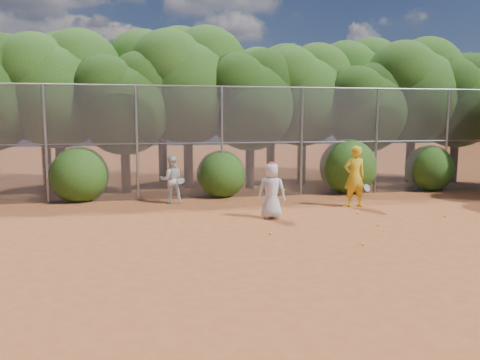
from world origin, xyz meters
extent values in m
plane|color=#974822|center=(0.00, 0.00, 0.00)|extent=(80.00, 80.00, 0.00)
cylinder|color=gray|center=(-7.00, 6.00, 2.00)|extent=(0.09, 0.09, 4.00)
cylinder|color=gray|center=(-4.00, 6.00, 2.00)|extent=(0.09, 0.09, 4.00)
cylinder|color=gray|center=(-1.00, 6.00, 2.00)|extent=(0.09, 0.09, 4.00)
cylinder|color=gray|center=(2.00, 6.00, 2.00)|extent=(0.09, 0.09, 4.00)
cylinder|color=gray|center=(5.00, 6.00, 2.00)|extent=(0.09, 0.09, 4.00)
cylinder|color=gray|center=(8.00, 6.00, 2.00)|extent=(0.09, 0.09, 4.00)
cylinder|color=gray|center=(0.00, 6.00, 4.00)|extent=(20.00, 0.05, 0.05)
cylinder|color=gray|center=(0.00, 6.00, 2.00)|extent=(20.00, 0.04, 0.04)
cube|color=slate|center=(0.00, 6.00, 2.00)|extent=(20.00, 0.02, 4.00)
sphere|color=black|center=(-8.74, 8.38, 4.47)|extent=(3.05, 3.05, 3.05)
cylinder|color=black|center=(-7.00, 8.50, 1.26)|extent=(0.38, 0.38, 2.52)
sphere|color=#224812|center=(-7.00, 8.50, 3.73)|extent=(4.03, 4.03, 4.03)
sphere|color=#224812|center=(-6.19, 8.90, 4.74)|extent=(3.23, 3.23, 3.23)
sphere|color=#224812|center=(-7.71, 8.20, 4.54)|extent=(3.02, 3.02, 3.02)
cylinder|color=black|center=(-4.50, 7.80, 1.08)|extent=(0.36, 0.36, 2.17)
sphere|color=black|center=(-4.50, 7.80, 3.21)|extent=(3.47, 3.47, 3.47)
sphere|color=black|center=(-3.81, 8.15, 4.08)|extent=(2.78, 2.78, 2.78)
sphere|color=black|center=(-5.11, 7.54, 3.91)|extent=(2.60, 2.60, 2.60)
cylinder|color=black|center=(-2.00, 8.80, 1.33)|extent=(0.39, 0.39, 2.66)
sphere|color=#224812|center=(-2.00, 8.80, 3.94)|extent=(4.26, 4.26, 4.26)
sphere|color=#224812|center=(-1.15, 9.23, 5.00)|extent=(3.40, 3.40, 3.40)
sphere|color=#224812|center=(-2.74, 8.48, 4.79)|extent=(3.19, 3.19, 3.19)
cylinder|color=black|center=(0.50, 8.20, 1.14)|extent=(0.37, 0.37, 2.27)
sphere|color=black|center=(0.50, 8.20, 3.37)|extent=(3.64, 3.64, 3.64)
sphere|color=black|center=(1.23, 8.56, 4.28)|extent=(2.91, 2.91, 2.91)
sphere|color=black|center=(-0.14, 7.93, 4.10)|extent=(2.73, 2.73, 2.73)
cylinder|color=black|center=(3.00, 9.00, 1.22)|extent=(0.38, 0.38, 2.45)
sphere|color=#224812|center=(3.00, 9.00, 3.63)|extent=(3.92, 3.92, 3.92)
sphere|color=#224812|center=(3.78, 9.39, 4.61)|extent=(3.14, 3.14, 3.14)
sphere|color=#224812|center=(2.31, 8.71, 4.41)|extent=(2.94, 2.94, 2.94)
cylinder|color=black|center=(5.50, 8.00, 1.05)|extent=(0.36, 0.36, 2.10)
sphere|color=black|center=(5.50, 8.00, 3.11)|extent=(3.36, 3.36, 3.36)
sphere|color=black|center=(6.17, 8.34, 3.95)|extent=(2.69, 2.69, 2.69)
sphere|color=black|center=(4.91, 7.75, 3.78)|extent=(2.52, 2.52, 2.52)
cylinder|color=black|center=(8.00, 8.60, 1.29)|extent=(0.39, 0.39, 2.59)
sphere|color=#224812|center=(8.00, 8.60, 3.83)|extent=(4.14, 4.14, 4.14)
sphere|color=#224812|center=(8.83, 9.01, 4.87)|extent=(3.32, 3.32, 3.32)
sphere|color=#224812|center=(7.27, 8.29, 4.66)|extent=(3.11, 3.11, 3.11)
cylinder|color=black|center=(10.00, 8.30, 1.15)|extent=(0.37, 0.37, 2.31)
sphere|color=black|center=(10.00, 8.30, 3.42)|extent=(3.70, 3.70, 3.70)
sphere|color=black|center=(10.74, 8.67, 4.34)|extent=(2.96, 2.96, 2.96)
sphere|color=black|center=(9.35, 8.02, 4.16)|extent=(2.77, 2.77, 2.77)
cylinder|color=black|center=(-8.00, 10.80, 1.31)|extent=(0.39, 0.39, 2.62)
sphere|color=#224812|center=(-8.00, 10.80, 3.88)|extent=(4.20, 4.20, 4.20)
sphere|color=#224812|center=(-7.16, 11.22, 4.94)|extent=(3.36, 3.36, 3.36)
sphere|color=#224812|center=(-8.73, 10.49, 4.72)|extent=(3.15, 3.15, 3.15)
cylinder|color=black|center=(-3.00, 11.00, 1.40)|extent=(0.40, 0.40, 2.80)
sphere|color=#224812|center=(-3.00, 11.00, 4.14)|extent=(4.48, 4.48, 4.48)
sphere|color=#224812|center=(-2.10, 11.45, 5.26)|extent=(3.58, 3.58, 3.58)
sphere|color=#224812|center=(-3.78, 10.66, 5.04)|extent=(3.36, 3.36, 3.36)
cylinder|color=black|center=(2.00, 10.60, 1.26)|extent=(0.38, 0.38, 2.52)
sphere|color=#224812|center=(2.00, 10.60, 3.73)|extent=(4.03, 4.03, 4.03)
sphere|color=#224812|center=(2.81, 11.00, 4.74)|extent=(3.23, 3.23, 3.23)
sphere|color=#224812|center=(1.29, 10.30, 4.54)|extent=(3.02, 3.02, 3.02)
cylinder|color=black|center=(6.50, 11.20, 1.36)|extent=(0.40, 0.40, 2.73)
sphere|color=#224812|center=(6.50, 11.20, 4.04)|extent=(4.37, 4.37, 4.37)
sphere|color=#224812|center=(7.37, 11.64, 5.13)|extent=(3.49, 3.49, 3.49)
sphere|color=#224812|center=(5.74, 10.87, 4.91)|extent=(3.28, 3.28, 3.28)
sphere|color=#224812|center=(-6.00, 6.30, 1.00)|extent=(2.00, 2.00, 2.00)
sphere|color=#224812|center=(-1.00, 6.30, 0.90)|extent=(1.80, 1.80, 1.80)
sphere|color=#224812|center=(4.00, 6.30, 1.10)|extent=(2.20, 2.20, 2.20)
sphere|color=#224812|center=(7.50, 6.30, 0.95)|extent=(1.90, 1.90, 1.90)
imported|color=gold|center=(2.96, 3.40, 1.00)|extent=(0.75, 0.51, 2.00)
torus|color=black|center=(3.31, 3.20, 0.65)|extent=(0.33, 0.23, 0.29)
cylinder|color=black|center=(3.25, 3.39, 0.56)|extent=(0.11, 0.27, 0.14)
imported|color=silver|center=(-0.13, 2.18, 0.81)|extent=(0.92, 0.76, 1.62)
ellipsoid|color=red|center=(-0.13, 2.18, 1.58)|extent=(0.22, 0.22, 0.13)
sphere|color=#C2E028|center=(0.17, 1.98, 0.85)|extent=(0.07, 0.07, 0.07)
imported|color=silver|center=(-2.86, 5.22, 0.80)|extent=(0.80, 0.63, 1.61)
torus|color=black|center=(-2.56, 4.92, 0.80)|extent=(0.35, 0.30, 0.25)
cylinder|color=black|center=(-2.51, 5.08, 0.66)|extent=(0.11, 0.24, 0.20)
sphere|color=#C2E028|center=(2.43, 0.69, 0.03)|extent=(0.07, 0.07, 0.07)
sphere|color=#C2E028|center=(2.57, 2.28, 0.03)|extent=(0.07, 0.07, 0.07)
sphere|color=#C2E028|center=(1.17, -1.05, 0.03)|extent=(0.07, 0.07, 0.07)
sphere|color=#C2E028|center=(4.89, 1.37, 0.03)|extent=(0.07, 0.07, 0.07)
sphere|color=#C2E028|center=(-0.64, 0.33, 0.03)|extent=(0.07, 0.07, 0.07)
sphere|color=#C2E028|center=(2.62, 3.38, 0.03)|extent=(0.07, 0.07, 0.07)
camera|label=1|loc=(-3.50, -10.70, 2.87)|focal=35.00mm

